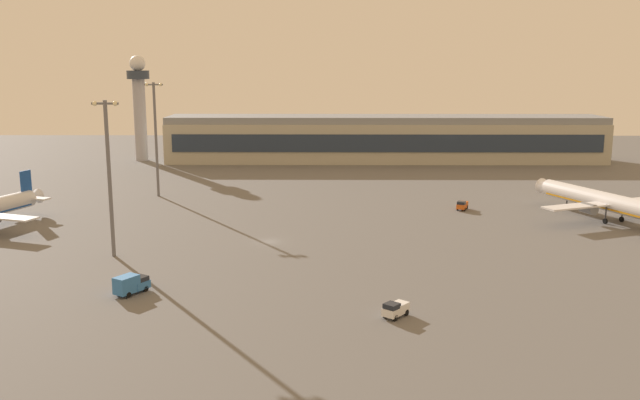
# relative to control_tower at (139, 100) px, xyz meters

# --- Properties ---
(ground_plane) EXTENTS (416.00, 416.00, 0.00)m
(ground_plane) POSITION_rel_control_tower_xyz_m (56.42, -117.23, -21.87)
(ground_plane) COLOR #605E5B
(terminal_building) EXTENTS (156.39, 22.40, 16.40)m
(terminal_building) POSITION_rel_control_tower_xyz_m (88.91, -0.53, -13.78)
(terminal_building) COLOR #B2AD99
(terminal_building) RESTS_ON ground
(control_tower) EXTENTS (8.00, 8.00, 37.83)m
(control_tower) POSITION_rel_control_tower_xyz_m (0.00, 0.00, 0.00)
(control_tower) COLOR #A8A8B2
(control_tower) RESTS_ON ground
(airplane_near_gate) EXTENTS (33.44, 42.39, 11.38)m
(airplane_near_gate) POSITION_rel_control_tower_xyz_m (130.97, -98.13, -17.57)
(airplane_near_gate) COLOR white
(airplane_near_gate) RESTS_ON ground
(baggage_tractor) EXTENTS (4.17, 4.42, 2.25)m
(baggage_tractor) POSITION_rel_control_tower_xyz_m (77.47, -158.68, -20.69)
(baggage_tractor) COLOR white
(baggage_tractor) RESTS_ON ground
(maintenance_van) EXTENTS (3.49, 4.58, 2.25)m
(maintenance_van) POSITION_rel_control_tower_xyz_m (100.77, -86.43, -20.69)
(maintenance_van) COLOR #D85919
(maintenance_van) RESTS_ON ground
(catering_truck) EXTENTS (4.99, 6.04, 3.05)m
(catering_truck) POSITION_rel_control_tower_xyz_m (37.79, -149.15, -20.29)
(catering_truck) COLOR #3372BF
(catering_truck) RESTS_ON ground
(apron_light_east) EXTENTS (4.80, 0.90, 30.12)m
(apron_light_east) POSITION_rel_control_tower_xyz_m (22.78, -69.46, -4.92)
(apron_light_east) COLOR slate
(apron_light_east) RESTS_ON ground
(apron_light_central) EXTENTS (4.80, 0.90, 28.50)m
(apron_light_central) POSITION_rel_control_tower_xyz_m (28.66, -128.01, -5.75)
(apron_light_central) COLOR slate
(apron_light_central) RESTS_ON ground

